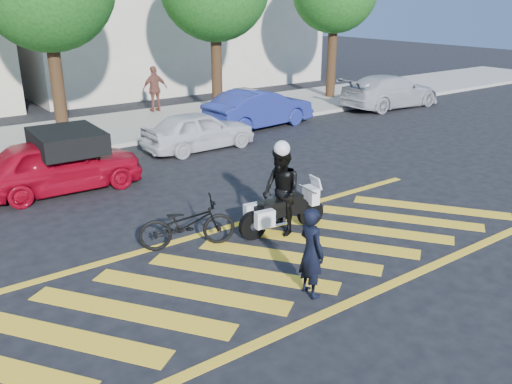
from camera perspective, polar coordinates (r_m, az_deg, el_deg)
ground at (r=10.33m, az=1.26°, el=-7.57°), size 90.00×90.00×0.00m
sidewalk at (r=20.60m, az=-19.57°, el=5.60°), size 60.00×5.00×0.15m
crosswalk at (r=10.31m, az=1.09°, el=-7.61°), size 12.33×4.00×0.01m
officer_bike at (r=9.05m, az=5.84°, el=-6.32°), size 0.43×0.60×1.57m
bicycle at (r=10.88m, az=-7.27°, el=-3.31°), size 2.04×1.31×1.01m
police_motorcycle at (r=11.46m, az=2.67°, el=-2.03°), size 2.04×0.71×0.90m
officer_moto at (r=11.29m, az=2.66°, el=0.05°), size 0.82×0.99×1.87m
red_convertible at (r=14.75m, az=-20.08°, el=2.72°), size 4.23×1.83×1.42m
parked_mid_right at (r=17.88m, az=-6.02°, el=6.47°), size 3.79×1.57×1.28m
parked_right at (r=20.88m, az=0.32°, el=8.78°), size 4.58×1.96×1.47m
parked_far_right at (r=25.54m, az=13.95°, el=10.25°), size 5.08×2.20×1.46m
pedestrian_right at (r=23.54m, az=-10.59°, el=10.62°), size 1.12×0.48×1.90m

